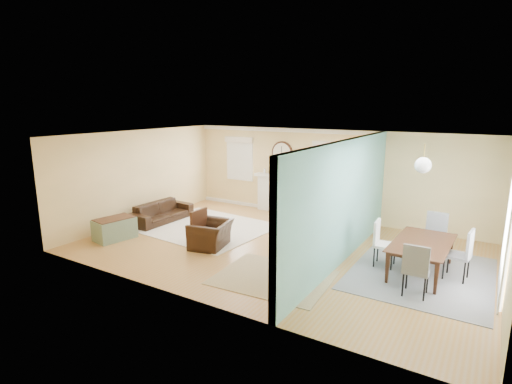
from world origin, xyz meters
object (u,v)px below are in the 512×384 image
sofa (162,212)px  green_chair (315,212)px  credenza (344,228)px  eames_chair (211,234)px  dining_table (423,258)px

sofa → green_chair: size_ratio=2.56×
sofa → green_chair: (3.83, 2.08, 0.06)m
sofa → credenza: bearing=-78.9°
eames_chair → sofa: bearing=-123.8°
credenza → green_chair: bearing=137.6°
green_chair → dining_table: bearing=145.6°
eames_chair → green_chair: bearing=142.7°
credenza → eames_chair: bearing=-144.1°
eames_chair → credenza: 3.18m
credenza → dining_table: size_ratio=0.87×
green_chair → dining_table: (3.18, -2.01, -0.01)m
sofa → green_chair: green_chair is taller
eames_chair → green_chair: 3.28m
eames_chair → credenza: size_ratio=0.60×
green_chair → credenza: bearing=135.5°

